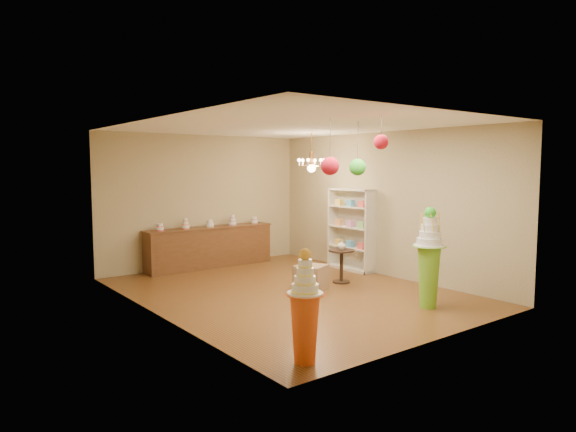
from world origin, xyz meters
TOP-DOWN VIEW (x-y plane):
  - floor at (0.00, 0.00)m, footprint 6.50×6.50m
  - ceiling at (0.00, 0.00)m, footprint 6.50×6.50m
  - wall_back at (0.00, 3.25)m, footprint 5.00×0.04m
  - wall_front at (0.00, -3.25)m, footprint 5.00×0.04m
  - wall_left at (-2.50, 0.00)m, footprint 0.04×6.50m
  - wall_right at (2.50, 0.00)m, footprint 0.04×6.50m
  - pedestal_green at (1.16, -2.19)m, footprint 0.65×0.65m
  - pedestal_orange at (-1.92, -2.82)m, footprint 0.44×0.44m
  - burlap_riser at (0.41, -0.13)m, footprint 0.68×0.68m
  - sideboard at (0.00, 2.97)m, footprint 3.04×0.54m
  - shelving_unit at (2.34, 0.80)m, footprint 0.33×1.20m
  - round_table at (1.28, -0.02)m, footprint 0.66×0.66m
  - vase at (1.28, -0.02)m, footprint 0.21×0.21m
  - pom_red_left at (-0.41, -1.54)m, footprint 0.28×0.28m
  - pom_green_mid at (0.33, -1.38)m, footprint 0.27×0.27m
  - pom_red_right at (-0.18, -2.35)m, footprint 0.21×0.21m
  - chandelier at (1.48, 1.15)m, footprint 0.83×0.83m

SIDE VIEW (x-z plane):
  - floor at x=0.00m, z-range 0.00..0.00m
  - burlap_riser at x=0.41m, z-range 0.00..0.47m
  - round_table at x=1.28m, z-range 0.10..0.75m
  - sideboard at x=0.00m, z-range -0.10..1.06m
  - pedestal_orange at x=-1.92m, z-range -0.14..1.21m
  - pedestal_green at x=1.16m, z-range -0.11..1.53m
  - vase at x=1.28m, z-range 0.66..0.84m
  - shelving_unit at x=2.34m, z-range 0.00..1.80m
  - wall_back at x=0.00m, z-range 0.00..3.00m
  - wall_front at x=0.00m, z-range 0.00..3.00m
  - wall_left at x=-2.50m, z-range 0.00..3.00m
  - wall_right at x=2.50m, z-range 0.00..3.00m
  - pom_green_mid at x=0.33m, z-range 1.84..2.70m
  - pom_red_left at x=-0.41m, z-range 1.86..2.71m
  - chandelier at x=1.48m, z-range 1.88..2.73m
  - pom_red_right at x=-0.18m, z-range 2.38..2.86m
  - ceiling at x=0.00m, z-range 3.00..3.00m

